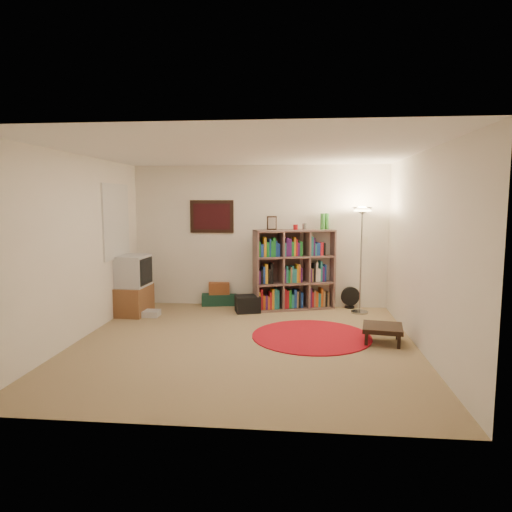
{
  "coord_description": "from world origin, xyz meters",
  "views": [
    {
      "loc": [
        0.72,
        -5.81,
        1.89
      ],
      "look_at": [
        0.1,
        0.6,
        1.1
      ],
      "focal_mm": 32.0,
      "sensor_mm": 36.0,
      "label": 1
    }
  ],
  "objects_px": {
    "tv_stand": "(133,286)",
    "side_table": "(383,328)",
    "bookshelf": "(293,271)",
    "suitcase": "(219,299)",
    "floor_fan": "(350,297)",
    "floor_lamp": "(362,225)"
  },
  "relations": [
    {
      "from": "floor_lamp",
      "to": "floor_fan",
      "type": "height_order",
      "value": "floor_lamp"
    },
    {
      "from": "bookshelf",
      "to": "floor_lamp",
      "type": "bearing_deg",
      "value": -27.62
    },
    {
      "from": "tv_stand",
      "to": "side_table",
      "type": "xyz_separation_m",
      "value": [
        3.86,
        -1.18,
        -0.28
      ]
    },
    {
      "from": "floor_lamp",
      "to": "floor_fan",
      "type": "bearing_deg",
      "value": 110.15
    },
    {
      "from": "floor_lamp",
      "to": "side_table",
      "type": "bearing_deg",
      "value": -86.68
    },
    {
      "from": "tv_stand",
      "to": "side_table",
      "type": "height_order",
      "value": "tv_stand"
    },
    {
      "from": "bookshelf",
      "to": "floor_lamp",
      "type": "xyz_separation_m",
      "value": [
        1.13,
        -0.19,
        0.81
      ]
    },
    {
      "from": "floor_lamp",
      "to": "floor_fan",
      "type": "relative_size",
      "value": 4.69
    },
    {
      "from": "bookshelf",
      "to": "tv_stand",
      "type": "height_order",
      "value": "bookshelf"
    },
    {
      "from": "floor_lamp",
      "to": "suitcase",
      "type": "xyz_separation_m",
      "value": [
        -2.47,
        0.43,
        -1.37
      ]
    },
    {
      "from": "bookshelf",
      "to": "floor_lamp",
      "type": "height_order",
      "value": "floor_lamp"
    },
    {
      "from": "tv_stand",
      "to": "suitcase",
      "type": "height_order",
      "value": "tv_stand"
    },
    {
      "from": "bookshelf",
      "to": "floor_fan",
      "type": "relative_size",
      "value": 4.39
    },
    {
      "from": "floor_lamp",
      "to": "suitcase",
      "type": "bearing_deg",
      "value": 170.11
    },
    {
      "from": "floor_fan",
      "to": "suitcase",
      "type": "height_order",
      "value": "floor_fan"
    },
    {
      "from": "side_table",
      "to": "bookshelf",
      "type": "bearing_deg",
      "value": 124.14
    },
    {
      "from": "bookshelf",
      "to": "tv_stand",
      "type": "xyz_separation_m",
      "value": [
        -2.63,
        -0.63,
        -0.19
      ]
    },
    {
      "from": "side_table",
      "to": "floor_fan",
      "type": "bearing_deg",
      "value": 96.34
    },
    {
      "from": "tv_stand",
      "to": "suitcase",
      "type": "distance_m",
      "value": 1.6
    },
    {
      "from": "bookshelf",
      "to": "suitcase",
      "type": "height_order",
      "value": "bookshelf"
    },
    {
      "from": "bookshelf",
      "to": "suitcase",
      "type": "bearing_deg",
      "value": 152.1
    },
    {
      "from": "bookshelf",
      "to": "tv_stand",
      "type": "relative_size",
      "value": 1.68
    }
  ]
}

